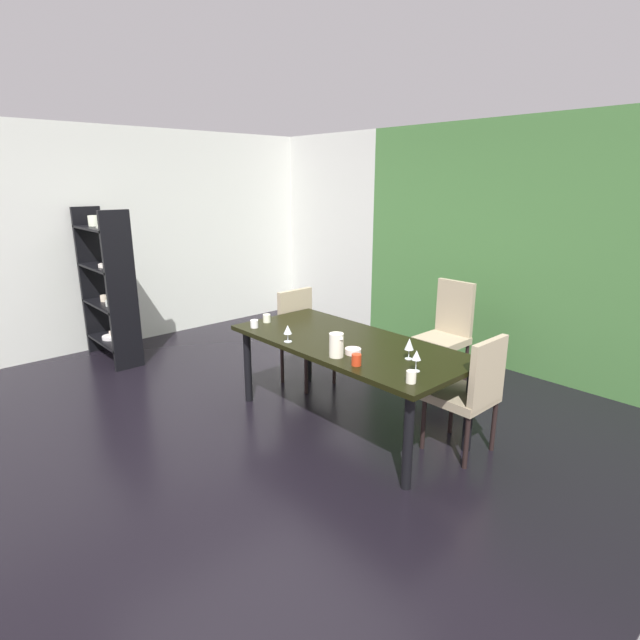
% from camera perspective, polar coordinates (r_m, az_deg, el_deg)
% --- Properties ---
extents(ground_plane, '(5.98, 5.61, 0.02)m').
position_cam_1_polar(ground_plane, '(4.56, -6.72, -10.98)').
color(ground_plane, black).
extents(back_panel_interior, '(1.84, 0.10, 2.65)m').
position_cam_1_polar(back_panel_interior, '(7.46, 1.02, 10.34)').
color(back_panel_interior, silver).
rests_on(back_panel_interior, ground_plane).
extents(garden_window_panel, '(4.15, 0.10, 2.65)m').
position_cam_1_polar(garden_window_panel, '(5.67, 22.29, 7.44)').
color(garden_window_panel, '#43753A').
rests_on(garden_window_panel, ground_plane).
extents(left_interior_panel, '(0.10, 5.61, 2.65)m').
position_cam_1_polar(left_interior_panel, '(6.75, -21.96, 8.63)').
color(left_interior_panel, silver).
rests_on(left_interior_panel, ground_plane).
extents(dining_table, '(2.09, 0.94, 0.74)m').
position_cam_1_polar(dining_table, '(4.17, 3.17, -3.42)').
color(dining_table, black).
rests_on(dining_table, ground_plane).
extents(chair_left_far, '(0.44, 0.44, 0.95)m').
position_cam_1_polar(chair_left_far, '(5.10, -1.97, -1.40)').
color(chair_left_far, tan).
rests_on(chair_left_far, ground_plane).
extents(chair_head_far, '(0.44, 0.44, 1.04)m').
position_cam_1_polar(chair_head_far, '(5.28, 14.34, -0.93)').
color(chair_head_far, tan).
rests_on(chair_head_far, ground_plane).
extents(chair_right_far, '(0.44, 0.44, 0.95)m').
position_cam_1_polar(chair_right_far, '(3.91, 16.87, -7.64)').
color(chair_right_far, tan).
rests_on(chair_right_far, ground_plane).
extents(display_shelf, '(0.92, 0.32, 1.74)m').
position_cam_1_polar(display_shelf, '(6.16, -23.15, 3.62)').
color(display_shelf, black).
rests_on(display_shelf, ground_plane).
extents(wine_glass_north, '(0.07, 0.07, 0.16)m').
position_cam_1_polar(wine_glass_north, '(3.76, 10.17, -2.77)').
color(wine_glass_north, silver).
rests_on(wine_glass_north, dining_table).
extents(wine_glass_left, '(0.07, 0.07, 0.15)m').
position_cam_1_polar(wine_glass_left, '(3.53, 10.96, -4.06)').
color(wine_glass_left, silver).
rests_on(wine_glass_left, dining_table).
extents(wine_glass_near_window, '(0.07, 0.07, 0.14)m').
position_cam_1_polar(wine_glass_near_window, '(4.10, -3.71, -1.16)').
color(wine_glass_near_window, silver).
rests_on(wine_glass_near_window, dining_table).
extents(serving_bowl_east, '(0.12, 0.12, 0.04)m').
position_cam_1_polar(serving_bowl_east, '(3.84, 3.79, -3.57)').
color(serving_bowl_east, '#F6DCD5').
rests_on(serving_bowl_east, dining_table).
extents(cup_right, '(0.07, 0.07, 0.08)m').
position_cam_1_polar(cup_right, '(4.69, -6.11, 0.19)').
color(cup_right, '#ECEECE').
rests_on(cup_right, dining_table).
extents(cup_near_shelf, '(0.07, 0.07, 0.08)m').
position_cam_1_polar(cup_near_shelf, '(3.35, 10.38, -6.41)').
color(cup_near_shelf, white).
rests_on(cup_near_shelf, dining_table).
extents(cup_corner, '(0.07, 0.07, 0.07)m').
position_cam_1_polar(cup_corner, '(4.54, -7.52, -0.43)').
color(cup_corner, white).
rests_on(cup_corner, dining_table).
extents(cup_rear, '(0.07, 0.07, 0.08)m').
position_cam_1_polar(cup_rear, '(3.61, 4.18, -4.56)').
color(cup_rear, red).
rests_on(cup_rear, dining_table).
extents(pitcher_front, '(0.12, 0.11, 0.18)m').
position_cam_1_polar(pitcher_front, '(3.75, 1.89, -2.87)').
color(pitcher_front, white).
rests_on(pitcher_front, dining_table).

